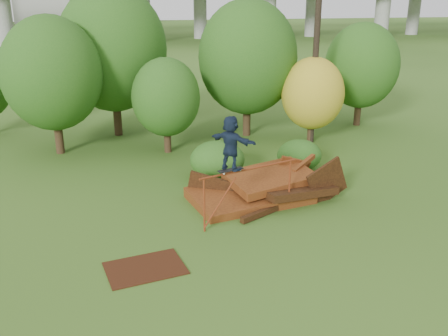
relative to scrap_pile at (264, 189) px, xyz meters
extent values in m
plane|color=#2D5116|center=(-0.80, -2.97, -0.36)|extent=(240.00, 240.00, 0.00)
cube|color=#4A1E0D|center=(-0.50, 0.00, -0.18)|extent=(4.37, 3.20, 0.66)
cube|color=black|center=(1.00, -0.30, 0.06)|extent=(2.90, 2.22, 0.50)
cube|color=#4A1E0D|center=(0.30, 0.20, 0.34)|extent=(3.30, 2.60, 0.60)
cube|color=black|center=(2.10, -0.50, 0.29)|extent=(1.74, 0.62, 1.74)
cube|color=#4A1E0D|center=(1.30, 1.00, 0.19)|extent=(1.54, 0.51, 1.45)
cube|color=black|center=(-1.70, 0.40, -0.01)|extent=(1.80, 0.93, 1.24)
cube|color=black|center=(-0.20, -1.20, -0.24)|extent=(2.11, 1.30, 0.19)
cube|color=#4A1E0D|center=(1.70, 0.70, 0.59)|extent=(1.21, 1.10, 0.36)
cylinder|color=maroon|center=(-2.41, -2.01, 0.49)|extent=(0.06, 0.06, 1.70)
cylinder|color=maroon|center=(0.58, -0.97, 0.49)|extent=(0.06, 0.06, 1.70)
cylinder|color=maroon|center=(-0.92, -1.49, 1.33)|extent=(3.30, 1.20, 0.06)
cube|color=black|center=(-1.55, -1.71, 1.44)|extent=(0.83, 0.47, 0.03)
cylinder|color=beige|center=(-1.80, -1.89, 1.40)|extent=(0.06, 0.05, 0.06)
cylinder|color=beige|center=(-1.85, -1.72, 1.40)|extent=(0.06, 0.05, 0.06)
cylinder|color=beige|center=(-1.25, -1.70, 1.40)|extent=(0.06, 0.05, 0.06)
cylinder|color=beige|center=(-1.31, -1.53, 1.40)|extent=(0.06, 0.05, 0.06)
imported|color=#162339|center=(-1.55, -1.71, 2.27)|extent=(1.39, 1.43, 1.63)
cube|color=#36190B|center=(-4.29, -3.81, -0.35)|extent=(2.23, 1.78, 0.03)
cylinder|color=black|center=(-7.39, 6.94, 0.61)|extent=(0.37, 0.37, 1.95)
ellipsoid|color=#124111|center=(-7.39, 6.94, 3.17)|extent=(4.23, 4.23, 4.87)
cylinder|color=black|center=(-4.82, 9.47, 0.78)|extent=(0.40, 0.40, 2.28)
ellipsoid|color=#124111|center=(-4.82, 9.47, 3.86)|extent=(5.18, 5.18, 5.95)
cylinder|color=black|center=(-2.68, 6.11, 0.32)|extent=(0.32, 0.32, 1.37)
ellipsoid|color=#124111|center=(-2.68, 6.11, 2.13)|extent=(2.98, 2.98, 3.43)
cylinder|color=black|center=(1.47, 8.08, 0.67)|extent=(0.38, 0.38, 2.07)
ellipsoid|color=#124111|center=(1.47, 8.08, 3.48)|extent=(4.73, 4.73, 5.44)
cylinder|color=black|center=(4.14, 6.26, 0.27)|extent=(0.31, 0.31, 1.26)
ellipsoid|color=#A58C19|center=(4.14, 6.26, 1.99)|extent=(2.92, 2.92, 3.35)
cylinder|color=black|center=(7.79, 8.81, 0.51)|extent=(0.35, 0.35, 1.74)
ellipsoid|color=#124111|center=(7.79, 8.81, 2.82)|extent=(3.83, 3.83, 4.41)
ellipsoid|color=#124111|center=(-1.15, 2.41, 0.37)|extent=(2.11, 1.95, 1.46)
ellipsoid|color=#124111|center=(2.23, 2.57, 0.27)|extent=(1.78, 1.64, 1.26)
cylinder|color=black|center=(4.16, 6.24, 4.09)|extent=(0.28, 0.28, 8.90)
cylinder|color=gray|center=(-18.80, 57.03, 3.64)|extent=(2.20, 2.20, 8.00)
cylinder|color=gray|center=(-0.80, 57.03, 3.64)|extent=(2.20, 2.20, 8.00)
cylinder|color=gray|center=(17.20, 57.03, 3.64)|extent=(2.20, 2.20, 8.00)
camera|label=1|loc=(-4.63, -15.33, 6.43)|focal=40.00mm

